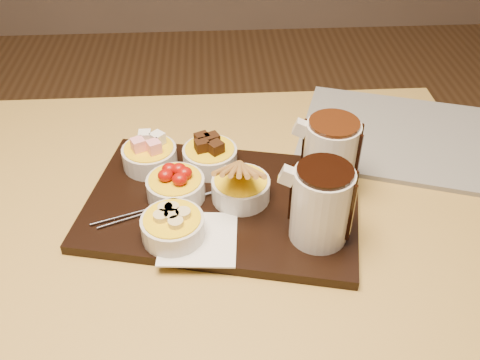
{
  "coord_description": "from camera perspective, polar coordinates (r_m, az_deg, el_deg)",
  "views": [
    {
      "loc": [
        0.1,
        -0.69,
        1.37
      ],
      "look_at": [
        0.14,
        0.01,
        0.81
      ],
      "focal_mm": 40.0,
      "sensor_mm": 36.0,
      "label": 1
    }
  ],
  "objects": [
    {
      "name": "dining_table",
      "position": [
        1.0,
        -7.9,
        -7.66
      ],
      "size": [
        1.2,
        0.8,
        0.75
      ],
      "color": "#BA9645",
      "rests_on": "ground"
    },
    {
      "name": "serving_board",
      "position": [
        0.92,
        -1.86,
        -2.53
      ],
      "size": [
        0.51,
        0.39,
        0.02
      ],
      "primitive_type": "cube",
      "rotation": [
        0.0,
        0.0,
        -0.22
      ],
      "color": "black",
      "rests_on": "dining_table"
    },
    {
      "name": "napkin",
      "position": [
        0.85,
        -4.45,
        -6.26
      ],
      "size": [
        0.13,
        0.13,
        0.0
      ],
      "primitive_type": "cube",
      "rotation": [
        0.0,
        0.0,
        -0.08
      ],
      "color": "white",
      "rests_on": "serving_board"
    },
    {
      "name": "bowl_marshmallows",
      "position": [
        1.0,
        -9.6,
        2.45
      ],
      "size": [
        0.1,
        0.1,
        0.04
      ],
      "primitive_type": "cylinder",
      "color": "beige",
      "rests_on": "serving_board"
    },
    {
      "name": "bowl_cake",
      "position": [
        0.98,
        -3.22,
        2.38
      ],
      "size": [
        0.1,
        0.1,
        0.04
      ],
      "primitive_type": "cylinder",
      "color": "beige",
      "rests_on": "serving_board"
    },
    {
      "name": "bowl_strawberries",
      "position": [
        0.92,
        -6.86,
        -0.88
      ],
      "size": [
        0.1,
        0.1,
        0.04
      ],
      "primitive_type": "cylinder",
      "color": "beige",
      "rests_on": "serving_board"
    },
    {
      "name": "bowl_biscotti",
      "position": [
        0.91,
        0.08,
        -1.0
      ],
      "size": [
        0.1,
        0.1,
        0.04
      ],
      "primitive_type": "cylinder",
      "color": "beige",
      "rests_on": "serving_board"
    },
    {
      "name": "bowl_bananas",
      "position": [
        0.85,
        -7.16,
        -5.09
      ],
      "size": [
        0.1,
        0.1,
        0.04
      ],
      "primitive_type": "cylinder",
      "color": "beige",
      "rests_on": "serving_board"
    },
    {
      "name": "pitcher_dark_chocolate",
      "position": [
        0.82,
        8.64,
        -2.69
      ],
      "size": [
        0.11,
        0.11,
        0.13
      ],
      "primitive_type": "cylinder",
      "rotation": [
        0.0,
        0.0,
        -0.22
      ],
      "color": "silver",
      "rests_on": "serving_board"
    },
    {
      "name": "pitcher_milk_chocolate",
      "position": [
        0.92,
        9.6,
        2.55
      ],
      "size": [
        0.11,
        0.11,
        0.13
      ],
      "primitive_type": "cylinder",
      "rotation": [
        0.0,
        0.0,
        -0.22
      ],
      "color": "silver",
      "rests_on": "serving_board"
    },
    {
      "name": "fondue_skewers",
      "position": [
        0.91,
        -7.79,
        -2.55
      ],
      "size": [
        0.11,
        0.26,
        0.01
      ],
      "primitive_type": null,
      "rotation": [
        0.0,
        0.0,
        -1.23
      ],
      "color": "silver",
      "rests_on": "serving_board"
    },
    {
      "name": "newspaper",
      "position": [
        1.14,
        16.41,
        4.52
      ],
      "size": [
        0.46,
        0.41,
        0.01
      ],
      "primitive_type": "cube",
      "rotation": [
        0.0,
        0.0,
        -0.32
      ],
      "color": "beige",
      "rests_on": "dining_table"
    }
  ]
}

